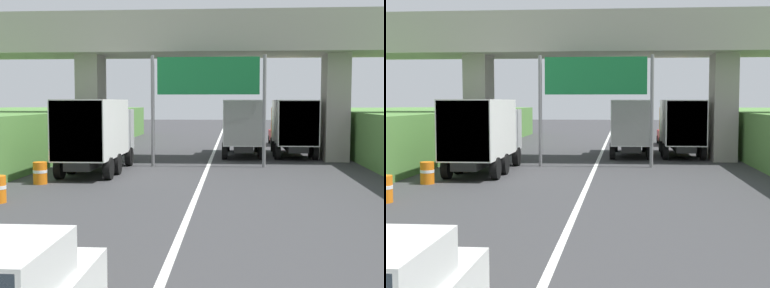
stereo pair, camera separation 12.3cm
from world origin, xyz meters
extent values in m
cube|color=white|center=(0.00, 25.27, 0.00)|extent=(0.20, 90.54, 0.01)
cube|color=#9E998E|center=(0.00, 31.59, 6.55)|extent=(40.00, 4.80, 1.10)
cube|color=#9E998E|center=(0.00, 29.37, 7.65)|extent=(40.00, 0.36, 1.10)
cube|color=#9E998E|center=(0.00, 33.81, 7.65)|extent=(40.00, 0.36, 1.10)
cube|color=gray|center=(-7.03, 31.59, 3.00)|extent=(1.30, 2.20, 6.00)
cube|color=gray|center=(7.03, 31.59, 3.00)|extent=(1.30, 2.20, 6.00)
cylinder|color=slate|center=(-2.85, 27.96, 2.85)|extent=(0.18, 0.18, 5.70)
cylinder|color=slate|center=(2.85, 27.96, 2.85)|extent=(0.18, 0.18, 5.70)
cube|color=#167238|center=(0.00, 27.96, 4.65)|extent=(5.20, 0.12, 1.90)
cube|color=white|center=(0.00, 27.95, 4.65)|extent=(4.89, 0.01, 1.67)
cube|color=black|center=(4.91, 34.19, 0.66)|extent=(1.10, 7.30, 0.36)
cube|color=orange|center=(4.91, 36.79, 1.89)|extent=(2.10, 2.10, 2.10)
cube|color=#2D3842|center=(4.91, 37.81, 2.19)|extent=(1.89, 0.06, 0.90)
cube|color=silver|center=(4.91, 33.14, 2.14)|extent=(2.30, 5.20, 2.60)
cube|color=#A8A8A4|center=(4.91, 30.56, 2.14)|extent=(2.21, 0.04, 2.50)
cylinder|color=black|center=(3.94, 36.79, 0.48)|extent=(0.30, 0.96, 0.96)
cylinder|color=black|center=(5.88, 36.79, 0.48)|extent=(0.30, 0.96, 0.96)
cylinder|color=black|center=(3.84, 31.71, 0.48)|extent=(0.30, 0.96, 0.96)
cylinder|color=black|center=(5.98, 31.71, 0.48)|extent=(0.30, 0.96, 0.96)
cylinder|color=black|center=(3.84, 33.40, 0.48)|extent=(0.30, 0.96, 0.96)
cylinder|color=black|center=(5.98, 33.40, 0.48)|extent=(0.30, 0.96, 0.96)
cube|color=black|center=(-5.09, 25.47, 0.66)|extent=(1.10, 7.30, 0.36)
cube|color=#B2B5B7|center=(-5.09, 28.07, 1.89)|extent=(2.10, 2.10, 2.10)
cube|color=#2D3842|center=(-5.09, 29.09, 2.19)|extent=(1.89, 0.06, 0.90)
cube|color=silver|center=(-5.09, 24.42, 2.14)|extent=(2.30, 5.20, 2.60)
cube|color=#A8A8A4|center=(-5.09, 21.84, 2.14)|extent=(2.21, 0.04, 2.50)
cylinder|color=black|center=(-6.06, 28.07, 0.48)|extent=(0.30, 0.96, 0.96)
cylinder|color=black|center=(-4.12, 28.07, 0.48)|extent=(0.30, 0.96, 0.96)
cylinder|color=black|center=(-6.16, 22.99, 0.48)|extent=(0.30, 0.96, 0.96)
cylinder|color=black|center=(-4.02, 22.99, 0.48)|extent=(0.30, 0.96, 0.96)
cylinder|color=black|center=(-6.16, 24.68, 0.48)|extent=(0.30, 0.96, 0.96)
cylinder|color=black|center=(-4.02, 24.68, 0.48)|extent=(0.30, 0.96, 0.96)
cube|color=black|center=(1.86, 34.06, 0.66)|extent=(1.10, 7.30, 0.36)
cube|color=#236B38|center=(1.86, 36.66, 1.89)|extent=(2.10, 2.10, 2.10)
cube|color=#2D3842|center=(1.86, 37.68, 2.19)|extent=(1.89, 0.06, 0.90)
cube|color=silver|center=(1.86, 33.01, 2.14)|extent=(2.30, 5.20, 2.60)
cube|color=#A8A8A4|center=(1.86, 30.43, 2.14)|extent=(2.21, 0.04, 2.50)
cylinder|color=black|center=(0.89, 36.66, 0.48)|extent=(0.30, 0.96, 0.96)
cylinder|color=black|center=(2.83, 36.66, 0.48)|extent=(0.30, 0.96, 0.96)
cylinder|color=black|center=(0.79, 31.58, 0.48)|extent=(0.30, 0.96, 0.96)
cylinder|color=black|center=(2.93, 31.58, 0.48)|extent=(0.30, 0.96, 0.96)
cylinder|color=black|center=(0.79, 33.27, 0.48)|extent=(0.30, 0.96, 0.96)
cylinder|color=black|center=(2.93, 33.27, 0.48)|extent=(0.30, 0.96, 0.96)
cube|color=red|center=(4.99, 42.66, 0.70)|extent=(1.76, 4.10, 0.76)
cube|color=red|center=(4.99, 42.51, 1.40)|extent=(1.56, 1.90, 0.64)
cube|color=#2D3842|center=(4.99, 41.59, 1.40)|extent=(1.44, 0.06, 0.54)
cylinder|color=black|center=(4.17, 43.93, 0.32)|extent=(0.22, 0.64, 0.64)
cylinder|color=black|center=(5.81, 43.93, 0.32)|extent=(0.22, 0.64, 0.64)
cylinder|color=black|center=(4.17, 41.39, 0.32)|extent=(0.22, 0.64, 0.64)
cylinder|color=black|center=(5.81, 41.39, 0.32)|extent=(0.22, 0.64, 0.64)
cylinder|color=orange|center=(-6.51, 21.57, 0.45)|extent=(0.56, 0.56, 0.90)
cylinder|color=white|center=(-6.51, 21.57, 0.52)|extent=(0.57, 0.57, 0.12)
cylinder|color=orange|center=(-6.49, 25.67, 0.45)|extent=(0.56, 0.56, 0.90)
cylinder|color=white|center=(-6.49, 25.67, 0.52)|extent=(0.57, 0.57, 0.12)
camera|label=1|loc=(1.34, 0.21, 3.35)|focal=50.93mm
camera|label=2|loc=(1.46, 0.22, 3.35)|focal=50.93mm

